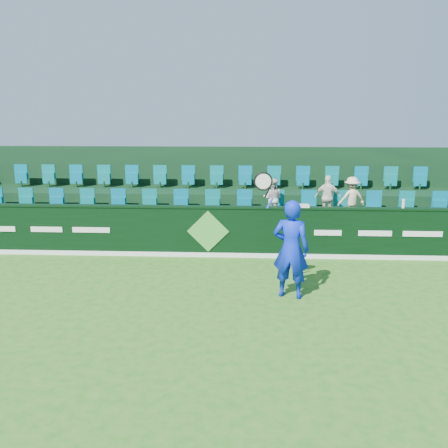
# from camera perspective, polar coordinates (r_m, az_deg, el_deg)

# --- Properties ---
(ground) EXTENTS (60.00, 60.00, 0.00)m
(ground) POSITION_cam_1_polar(r_m,az_deg,el_deg) (9.55, -3.76, -10.49)
(ground) COLOR #236417
(ground) RESTS_ON ground
(sponsor_hoarding) EXTENTS (16.00, 0.25, 1.35)m
(sponsor_hoarding) POSITION_cam_1_polar(r_m,az_deg,el_deg) (13.12, -1.78, -0.84)
(sponsor_hoarding) COLOR black
(sponsor_hoarding) RESTS_ON ground
(stand_tier_front) EXTENTS (16.00, 2.00, 0.80)m
(stand_tier_front) POSITION_cam_1_polar(r_m,az_deg,el_deg) (14.25, -1.43, -0.86)
(stand_tier_front) COLOR black
(stand_tier_front) RESTS_ON ground
(stand_tier_back) EXTENTS (16.00, 1.80, 1.30)m
(stand_tier_back) POSITION_cam_1_polar(r_m,az_deg,el_deg) (16.05, -0.92, 1.61)
(stand_tier_back) COLOR black
(stand_tier_back) RESTS_ON ground
(stand_rear) EXTENTS (16.00, 4.10, 2.60)m
(stand_rear) POSITION_cam_1_polar(r_m,az_deg,el_deg) (16.38, -0.82, 3.86)
(stand_rear) COLOR black
(stand_rear) RESTS_ON ground
(seat_row_front) EXTENTS (13.50, 0.50, 0.60)m
(seat_row_front) POSITION_cam_1_polar(r_m,az_deg,el_deg) (14.49, -1.32, 2.20)
(seat_row_front) COLOR #026582
(seat_row_front) RESTS_ON stand_tier_front
(seat_row_back) EXTENTS (13.50, 0.50, 0.60)m
(seat_row_back) POSITION_cam_1_polar(r_m,az_deg,el_deg) (16.19, -0.86, 5.12)
(seat_row_back) COLOR #026582
(seat_row_back) RESTS_ON stand_tier_back
(tennis_player) EXTENTS (1.27, 0.68, 2.68)m
(tennis_player) POSITION_cam_1_polar(r_m,az_deg,el_deg) (10.25, 7.63, -2.81)
(tennis_player) COLOR #0B25C8
(tennis_player) RESTS_ON ground
(spectator_left) EXTENTS (0.63, 0.54, 1.13)m
(spectator_left) POSITION_cam_1_polar(r_m,az_deg,el_deg) (14.05, 5.57, 2.91)
(spectator_left) COLOR silver
(spectator_left) RESTS_ON stand_tier_front
(spectator_middle) EXTENTS (0.76, 0.41, 1.23)m
(spectator_middle) POSITION_cam_1_polar(r_m,az_deg,el_deg) (14.19, 11.77, 3.00)
(spectator_middle) COLOR white
(spectator_middle) RESTS_ON stand_tier_front
(spectator_right) EXTENTS (0.85, 0.61, 1.19)m
(spectator_right) POSITION_cam_1_polar(r_m,az_deg,el_deg) (14.31, 14.36, 2.87)
(spectator_right) COLOR beige
(spectator_right) RESTS_ON stand_tier_front
(towel) EXTENTS (0.42, 0.27, 0.06)m
(towel) POSITION_cam_1_polar(r_m,az_deg,el_deg) (13.00, 8.77, 2.07)
(towel) COLOR silver
(towel) RESTS_ON sponsor_hoarding
(drinks_bottle) EXTENTS (0.07, 0.07, 0.23)m
(drinks_bottle) POSITION_cam_1_polar(r_m,az_deg,el_deg) (13.50, 19.82, 2.22)
(drinks_bottle) COLOR silver
(drinks_bottle) RESTS_ON sponsor_hoarding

